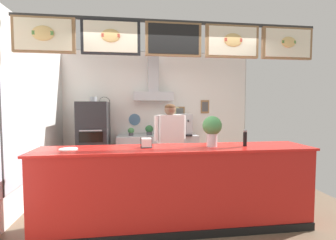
% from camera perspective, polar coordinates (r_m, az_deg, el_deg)
% --- Properties ---
extents(ground_plane, '(5.65, 5.65, 0.00)m').
position_cam_1_polar(ground_plane, '(3.90, 0.71, -20.35)').
color(ground_plane, brown).
extents(back_wall_assembly, '(4.41, 2.69, 2.83)m').
position_cam_1_polar(back_wall_assembly, '(5.74, -2.50, 2.87)').
color(back_wall_assembly, '#9E9E99').
rests_on(back_wall_assembly, ground_plane).
extents(left_wall_with_window, '(0.15, 4.71, 2.83)m').
position_cam_1_polar(left_wall_with_window, '(3.91, -33.18, 0.46)').
color(left_wall_with_window, white).
rests_on(left_wall_with_window, ground_plane).
extents(service_counter, '(3.48, 0.65, 1.04)m').
position_cam_1_polar(service_counter, '(3.27, 1.98, -15.37)').
color(service_counter, red).
rests_on(service_counter, ground_plane).
extents(back_prep_counter, '(1.79, 0.60, 0.90)m').
position_cam_1_polar(back_prep_counter, '(5.62, -2.47, -8.12)').
color(back_prep_counter, '#B7BABF').
rests_on(back_prep_counter, ground_plane).
extents(pizza_oven, '(0.60, 0.75, 1.74)m').
position_cam_1_polar(pizza_oven, '(5.37, -16.74, -4.69)').
color(pizza_oven, '#232326').
rests_on(pizza_oven, ground_plane).
extents(shop_worker, '(0.58, 0.30, 1.60)m').
position_cam_1_polar(shop_worker, '(4.40, 0.49, -5.89)').
color(shop_worker, '#232328').
rests_on(shop_worker, ground_plane).
extents(espresso_machine, '(0.51, 0.57, 0.48)m').
position_cam_1_polar(espresso_machine, '(5.57, 2.62, -1.03)').
color(espresso_machine, '#B7BABF').
rests_on(espresso_machine, back_prep_counter).
extents(potted_rosemary, '(0.16, 0.16, 0.21)m').
position_cam_1_polar(potted_rosemary, '(5.51, -1.16, -2.22)').
color(potted_rosemary, beige).
rests_on(potted_rosemary, back_prep_counter).
extents(potted_oregano, '(0.14, 0.14, 0.17)m').
position_cam_1_polar(potted_oregano, '(5.48, -8.56, -2.60)').
color(potted_oregano, '#4C4C51').
rests_on(potted_oregano, back_prep_counter).
extents(potted_basil, '(0.18, 0.18, 0.22)m').
position_cam_1_polar(potted_basil, '(5.56, -4.38, -2.25)').
color(potted_basil, '#4C4C51').
rests_on(potted_basil, back_prep_counter).
extents(napkin_holder, '(0.15, 0.14, 0.13)m').
position_cam_1_polar(napkin_holder, '(3.14, -5.02, -5.38)').
color(napkin_holder, '#262628').
rests_on(napkin_holder, service_counter).
extents(condiment_plate, '(0.22, 0.22, 0.01)m').
position_cam_1_polar(condiment_plate, '(3.22, -22.08, -6.26)').
color(condiment_plate, white).
rests_on(condiment_plate, service_counter).
extents(basil_vase, '(0.25, 0.25, 0.39)m').
position_cam_1_polar(basil_vase, '(3.22, 10.18, -2.03)').
color(basil_vase, silver).
rests_on(basil_vase, service_counter).
extents(pepper_grinder, '(0.05, 0.05, 0.22)m').
position_cam_1_polar(pepper_grinder, '(3.36, 17.41, -3.96)').
color(pepper_grinder, black).
rests_on(pepper_grinder, service_counter).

